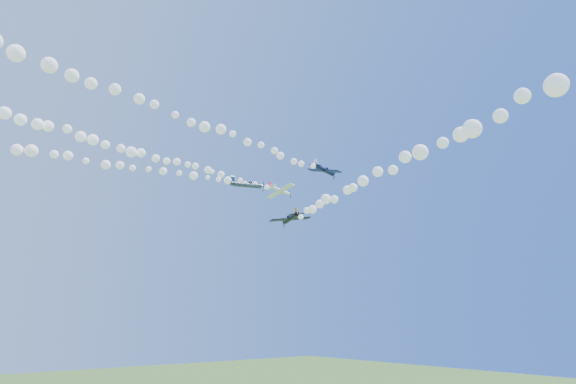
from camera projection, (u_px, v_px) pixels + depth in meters
plane_white at (280, 191)px, 111.81m from camera, size 7.41×7.54×2.81m
smoke_trail_white at (138, 152)px, 85.06m from camera, size 69.01×13.24×3.09m
plane_navy at (324, 170)px, 93.36m from camera, size 7.21×7.53×2.61m
smoke_trail_navy at (107, 87)px, 59.70m from camera, size 85.60×18.16×2.85m
plane_grey at (247, 185)px, 86.90m from camera, size 7.20×7.43×2.07m
plane_black at (290, 218)px, 82.00m from camera, size 7.26×6.86×2.39m
smoke_trail_black at (445, 140)px, 45.58m from camera, size 25.25×72.98×2.83m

